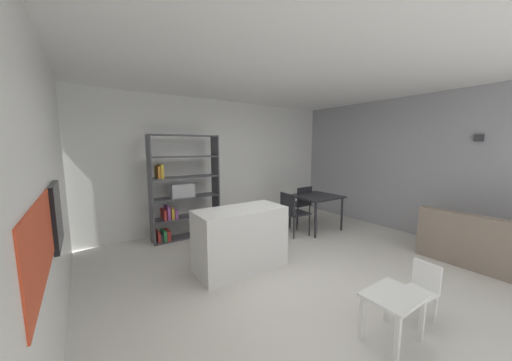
{
  "coord_description": "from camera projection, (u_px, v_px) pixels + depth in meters",
  "views": [
    {
      "loc": [
        -2.31,
        -2.52,
        1.79
      ],
      "look_at": [
        -0.01,
        0.86,
        1.24
      ],
      "focal_mm": 17.93,
      "sensor_mm": 36.0,
      "label": 1
    }
  ],
  "objects": [
    {
      "name": "sofa",
      "position": [
        502.0,
        252.0,
        3.7
      ],
      "size": [
        0.94,
        1.95,
        0.8
      ],
      "rotation": [
        0.0,
        0.0,
        1.57
      ],
      "color": "gray",
      "rests_on": "ground_plane"
    },
    {
      "name": "kitchen_island",
      "position": [
        241.0,
        238.0,
        3.75
      ],
      "size": [
        1.3,
        0.62,
        0.9
      ],
      "primitive_type": "cube",
      "color": "white",
      "rests_on": "ground_plane"
    },
    {
      "name": "dining_table",
      "position": [
        316.0,
        199.0,
        5.47
      ],
      "size": [
        0.92,
        0.86,
        0.74
      ],
      "color": "#232328",
      "rests_on": "ground_plane"
    },
    {
      "name": "built_in_oven",
      "position": [
        56.0,
        215.0,
        2.29
      ],
      "size": [
        0.06,
        0.6,
        0.57
      ],
      "color": "black",
      "rests_on": "ground_plane"
    },
    {
      "name": "cabinet_niche_splashback",
      "position": [
        40.0,
        244.0,
        1.53
      ],
      "size": [
        0.01,
        1.2,
        0.51
      ],
      "color": "#CC4223",
      "rests_on": "ground_plane"
    },
    {
      "name": "ground_plane",
      "position": [
        291.0,
        275.0,
        3.59
      ],
      "size": [
        8.96,
        8.96,
        0.0
      ],
      "primitive_type": "plane",
      "color": "beige"
    },
    {
      "name": "right_partition_gray",
      "position": [
        411.0,
        166.0,
        5.2
      ],
      "size": [
        0.06,
        5.55,
        2.79
      ],
      "primitive_type": "cube",
      "color": "#9E9EA3",
      "rests_on": "ground_plane"
    },
    {
      "name": "child_table",
      "position": [
        393.0,
        303.0,
        2.34
      ],
      "size": [
        0.52,
        0.4,
        0.45
      ],
      "color": "white",
      "rests_on": "ground_plane"
    },
    {
      "name": "child_chair_right",
      "position": [
        421.0,
        288.0,
        2.65
      ],
      "size": [
        0.31,
        0.31,
        0.6
      ],
      "rotation": [
        0.0,
        0.0,
        -1.69
      ],
      "color": "white",
      "rests_on": "ground_plane"
    },
    {
      "name": "open_bookshelf",
      "position": [
        181.0,
        192.0,
        4.94
      ],
      "size": [
        1.31,
        0.35,
        2.0
      ],
      "color": "#4C4C51",
      "rests_on": "ground_plane"
    },
    {
      "name": "wall_sconce_back",
      "position": [
        479.0,
        138.0,
        4.22
      ],
      "size": [
        0.11,
        0.11,
        0.11
      ],
      "color": "#333338",
      "rests_on": "ground_plane"
    },
    {
      "name": "dining_chair_island_side",
      "position": [
        292.0,
        210.0,
        5.12
      ],
      "size": [
        0.49,
        0.5,
        0.87
      ],
      "rotation": [
        0.0,
        0.0,
        1.48
      ],
      "color": "#232328",
      "rests_on": "ground_plane"
    },
    {
      "name": "ceiling_slab",
      "position": [
        295.0,
        64.0,
        3.21
      ],
      "size": [
        6.52,
        5.55,
        0.06
      ],
      "color": "white",
      "rests_on": "ground_plane"
    },
    {
      "name": "dining_chair_far",
      "position": [
        301.0,
        202.0,
        5.86
      ],
      "size": [
        0.46,
        0.46,
        0.88
      ],
      "rotation": [
        0.0,
        0.0,
        3.17
      ],
      "color": "#232328",
      "rests_on": "ground_plane"
    },
    {
      "name": "back_partition",
      "position": [
        209.0,
        164.0,
        5.65
      ],
      "size": [
        6.52,
        0.06,
        2.79
      ],
      "primitive_type": "cube",
      "color": "white",
      "rests_on": "ground_plane"
    }
  ]
}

